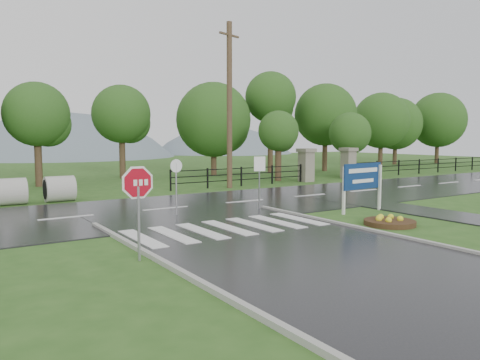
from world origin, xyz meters
TOP-DOWN VIEW (x-y plane):
  - ground at (0.00, 0.00)m, footprint 120.00×120.00m
  - main_road at (0.00, 10.00)m, footprint 90.00×8.00m
  - walkway at (8.50, 4.00)m, footprint 2.20×11.00m
  - crosswalk at (0.00, 5.00)m, footprint 6.50×2.80m
  - pillar_west at (13.00, 16.00)m, footprint 1.00×1.00m
  - pillar_east at (17.00, 16.00)m, footprint 1.00×1.00m
  - fence_west at (7.75, 16.00)m, footprint 9.58×0.08m
  - fence_east at (27.75, 16.00)m, footprint 20.58×0.08m
  - hills at (3.49, 65.00)m, footprint 102.00×48.00m
  - treeline at (1.00, 24.00)m, footprint 83.20×5.20m
  - stop_sign at (-3.90, 2.86)m, footprint 1.11×0.08m
  - estate_billboard at (6.37, 5.02)m, footprint 2.26×0.24m
  - flower_bed at (5.06, 2.57)m, footprint 1.75×1.75m
  - reg_sign_small at (3.25, 7.79)m, footprint 0.48×0.14m
  - reg_sign_round at (-0.29, 8.31)m, footprint 0.51×0.09m
  - utility_pole_east at (6.59, 15.50)m, footprint 1.65×0.66m
  - entrance_tree_left at (11.78, 17.50)m, footprint 2.78×2.78m
  - entrance_tree_right at (18.68, 17.50)m, footprint 3.19×3.19m

SIDE VIEW (x-z plane):
  - hills at x=3.49m, z-range -39.54..8.46m
  - ground at x=0.00m, z-range 0.00..0.00m
  - main_road at x=0.00m, z-range -0.02..0.02m
  - walkway at x=8.50m, z-range -0.02..0.02m
  - treeline at x=1.00m, z-range -5.00..5.00m
  - crosswalk at x=0.00m, z-range 0.05..0.07m
  - flower_bed at x=5.06m, z-range -0.04..0.30m
  - fence_west at x=7.75m, z-range 0.12..1.32m
  - fence_east at x=27.75m, z-range 0.14..1.34m
  - pillar_west at x=13.00m, z-range 0.06..2.30m
  - pillar_east at x=17.00m, z-range 0.06..2.30m
  - estate_billboard at x=6.37m, z-range 0.37..2.36m
  - reg_sign_round at x=-0.29m, z-range 0.30..2.48m
  - reg_sign_small at x=3.25m, z-range 0.46..2.68m
  - stop_sign at x=-3.90m, z-range 0.50..3.00m
  - entrance_tree_right at x=18.68m, z-range 0.82..5.71m
  - entrance_tree_left at x=11.78m, z-range 0.97..5.79m
  - utility_pole_east at x=6.59m, z-range 0.08..9.71m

